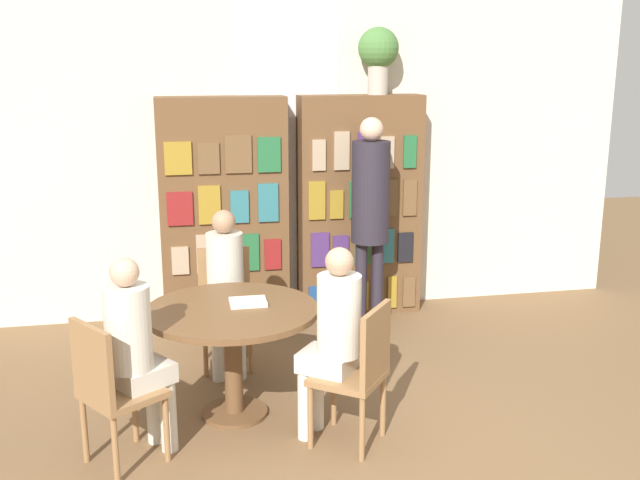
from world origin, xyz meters
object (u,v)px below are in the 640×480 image
reading_table (232,328)px  seated_reader_left (226,282)px  chair_far_side (359,368)px  flower_vase (378,53)px  chair_near_camera (110,386)px  bookshelf_left (224,212)px  seated_reader_back (136,345)px  librarian_standing (370,201)px  chair_left_side (225,301)px  seated_reader_right (333,332)px  bookshelf_right (359,207)px

reading_table → seated_reader_left: bearing=88.7°
reading_table → chair_far_side: chair_far_side is taller
flower_vase → chair_near_camera: (-2.23, -2.42, -1.86)m
chair_far_side → flower_vase: bearing=19.8°
bookshelf_left → seated_reader_left: bearing=-94.1°
bookshelf_left → seated_reader_back: bookshelf_left is taller
librarian_standing → chair_left_side: bearing=-158.9°
flower_vase → chair_near_camera: size_ratio=0.65×
bookshelf_left → flower_vase: (1.39, 0.00, 1.37)m
chair_left_side → seated_reader_right: 1.46m
chair_left_side → seated_reader_back: 1.46m
chair_near_camera → seated_reader_back: size_ratio=0.73×
flower_vase → librarian_standing: size_ratio=0.31×
chair_near_camera → seated_reader_back: 0.27m
librarian_standing → flower_vase: bearing=69.6°
chair_left_side → seated_reader_back: size_ratio=0.73×
bookshelf_left → chair_near_camera: bearing=-109.3°
chair_left_side → chair_far_side: same height
bookshelf_left → librarian_standing: 1.31m
bookshelf_right → seated_reader_right: bookshelf_right is taller
seated_reader_right → seated_reader_back: seated_reader_right is taller
bookshelf_right → chair_far_side: 2.57m
bookshelf_left → librarian_standing: size_ratio=1.08×
bookshelf_left → librarian_standing: bookshelf_left is taller
bookshelf_left → bookshelf_right: size_ratio=1.00×
flower_vase → bookshelf_right: bearing=-178.3°
chair_left_side → reading_table: bearing=90.0°
bookshelf_right → reading_table: (-1.34, -1.90, -0.38)m
bookshelf_right → seated_reader_right: 2.47m
bookshelf_right → seated_reader_left: 1.79m
bookshelf_left → chair_far_side: bookshelf_left is taller
bookshelf_left → seated_reader_back: (-0.69, -2.31, -0.29)m
seated_reader_back → chair_far_side: bearing=49.4°
seated_reader_left → seated_reader_right: bearing=117.0°
chair_left_side → seated_reader_right: (0.55, -1.34, 0.20)m
flower_vase → seated_reader_back: (-2.08, -2.31, -1.66)m
seated_reader_right → chair_far_side: bearing=-90.0°
chair_near_camera → chair_left_side: same height
seated_reader_right → seated_reader_left: bearing=63.0°
chair_far_side → seated_reader_right: seated_reader_right is taller
chair_far_side → bookshelf_right: bearing=23.1°
seated_reader_right → seated_reader_back: (-1.17, 0.03, -0.00)m
seated_reader_left → librarian_standing: (1.29, 0.67, 0.43)m
flower_vase → seated_reader_right: bearing=-111.4°
bookshelf_right → seated_reader_back: 3.02m
flower_vase → seated_reader_back: 3.53m
chair_left_side → seated_reader_left: bearing=90.0°
seated_reader_left → seated_reader_right: 1.29m
chair_far_side → librarian_standing: 2.13m
chair_near_camera → chair_far_side: size_ratio=1.00×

